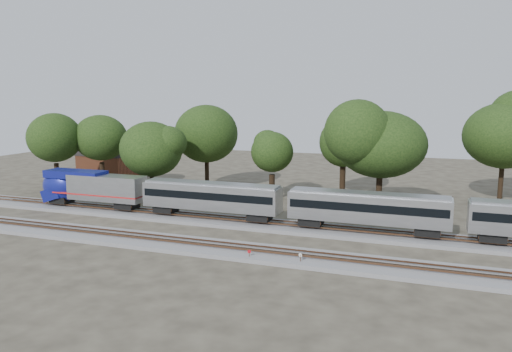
{
  "coord_description": "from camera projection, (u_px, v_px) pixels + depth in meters",
  "views": [
    {
      "loc": [
        21.49,
        -46.41,
        14.79
      ],
      "look_at": [
        3.01,
        5.0,
        5.98
      ],
      "focal_mm": 35.0,
      "sensor_mm": 36.0,
      "label": 1
    }
  ],
  "objects": [
    {
      "name": "ground",
      "position": [
        213.0,
        237.0,
        52.65
      ],
      "size": [
        160.0,
        160.0,
        0.0
      ],
      "primitive_type": "plane",
      "color": "#383328",
      "rests_on": "ground"
    },
    {
      "name": "track_far",
      "position": [
        235.0,
        222.0,
        58.19
      ],
      "size": [
        160.0,
        5.0,
        0.73
      ],
      "color": "slate",
      "rests_on": "ground"
    },
    {
      "name": "track_near",
      "position": [
        196.0,
        246.0,
        48.9
      ],
      "size": [
        160.0,
        5.0,
        0.73
      ],
      "color": "slate",
      "rests_on": "ground"
    },
    {
      "name": "train",
      "position": [
        369.0,
        207.0,
        52.61
      ],
      "size": [
        87.55,
        3.01,
        4.44
      ],
      "color": "silver",
      "rests_on": "ground"
    },
    {
      "name": "switch_stand_red",
      "position": [
        249.0,
        254.0,
        45.08
      ],
      "size": [
        0.33,
        0.08,
        1.02
      ],
      "rotation": [
        0.0,
        0.0,
        0.15
      ],
      "color": "#512D19",
      "rests_on": "ground"
    },
    {
      "name": "switch_stand_white",
      "position": [
        300.0,
        258.0,
        43.79
      ],
      "size": [
        0.34,
        0.18,
        1.13
      ],
      "rotation": [
        0.0,
        0.0,
        -0.43
      ],
      "color": "#512D19",
      "rests_on": "ground"
    },
    {
      "name": "switch_lever",
      "position": [
        262.0,
        261.0,
        44.75
      ],
      "size": [
        0.57,
        0.45,
        0.3
      ],
      "primitive_type": "cube",
      "rotation": [
        0.0,
        0.0,
        0.35
      ],
      "color": "#512D19",
      "rests_on": "ground"
    },
    {
      "name": "brick_building",
      "position": [
        109.0,
        163.0,
        92.68
      ],
      "size": [
        10.52,
        7.82,
        4.8
      ],
      "rotation": [
        0.0,
        0.0,
        -0.08
      ],
      "color": "brown",
      "rests_on": "ground"
    },
    {
      "name": "tree_0",
      "position": [
        55.0,
        138.0,
        75.6
      ],
      "size": [
        8.64,
        8.64,
        12.18
      ],
      "color": "black",
      "rests_on": "ground"
    },
    {
      "name": "tree_1",
      "position": [
        101.0,
        138.0,
        77.2
      ],
      "size": [
        8.48,
        8.48,
        11.96
      ],
      "color": "black",
      "rests_on": "ground"
    },
    {
      "name": "tree_2",
      "position": [
        151.0,
        149.0,
        70.25
      ],
      "size": [
        7.47,
        7.47,
        10.53
      ],
      "color": "black",
      "rests_on": "ground"
    },
    {
      "name": "tree_3",
      "position": [
        206.0,
        134.0,
        77.82
      ],
      "size": [
        9.06,
        9.06,
        12.78
      ],
      "color": "black",
      "rests_on": "ground"
    },
    {
      "name": "tree_4",
      "position": [
        272.0,
        152.0,
        70.15
      ],
      "size": [
        7.08,
        7.08,
        9.98
      ],
      "color": "black",
      "rests_on": "ground"
    },
    {
      "name": "tree_5",
      "position": [
        344.0,
        142.0,
        73.32
      ],
      "size": [
        8.17,
        8.17,
        11.52
      ],
      "color": "black",
      "rests_on": "ground"
    },
    {
      "name": "tree_6",
      "position": [
        381.0,
        145.0,
        61.31
      ],
      "size": [
        9.0,
        9.0,
        12.69
      ],
      "color": "black",
      "rests_on": "ground"
    },
    {
      "name": "tree_7",
      "position": [
        504.0,
        136.0,
        67.63
      ],
      "size": [
        9.6,
        9.6,
        13.54
      ],
      "color": "black",
      "rests_on": "ground"
    }
  ]
}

